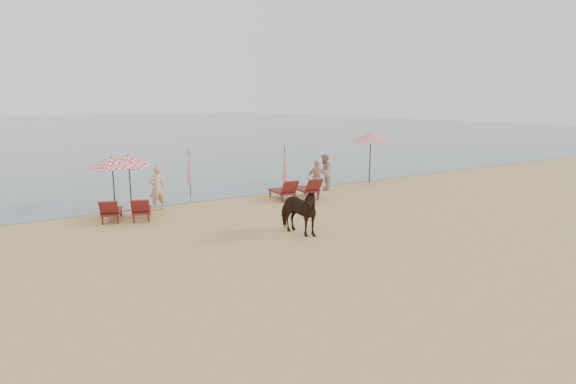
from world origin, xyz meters
The scene contains 13 objects.
ground centered at (0.00, 0.00, 0.00)m, with size 120.00×120.00×0.00m, color tan.
sea centered at (0.00, 80.00, 0.00)m, with size 160.00×140.00×0.06m, color #51606B.
lounger_cluster_left centered at (-4.71, 8.37, 0.41)m, with size 2.10×2.06×0.59m.
lounger_cluster_right centered at (2.51, 8.17, 0.46)m, with size 2.07×2.00×0.66m.
umbrella_open_left_a centered at (-4.71, 10.01, 1.95)m, with size 1.90×1.90×2.17m.
umbrella_open_left_b centered at (-3.93, 10.58, 1.94)m, with size 1.76×1.79×2.24m.
umbrella_open_right centered at (8.22, 9.69, 2.40)m, with size 2.19×2.19×2.67m.
umbrella_closed_left centered at (-0.92, 11.77, 1.26)m, with size 0.25×0.25×2.04m.
umbrella_closed_right centered at (3.16, 10.08, 1.30)m, with size 0.26×0.26×2.11m.
cow centered at (-0.60, 3.55, 0.76)m, with size 0.82×1.80×1.52m, color black.
beachgoer_left centered at (-3.20, 9.47, 0.89)m, with size 0.65×0.43×1.78m, color tan.
beachgoer_right_a centered at (4.93, 9.31, 0.88)m, with size 0.85×0.66×1.75m, color tan.
beachgoer_right_b centered at (3.89, 8.51, 0.80)m, with size 0.94×0.39×1.60m, color tan.
Camera 1 is at (-9.09, -8.82, 4.23)m, focal length 30.00 mm.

